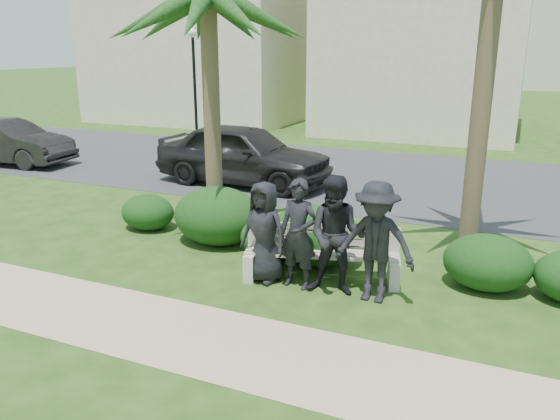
{
  "coord_description": "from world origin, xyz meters",
  "views": [
    {
      "loc": [
        3.08,
        -7.05,
        3.53
      ],
      "look_at": [
        -0.45,
        1.0,
        0.92
      ],
      "focal_mm": 35.0,
      "sensor_mm": 36.0,
      "label": 1
    }
  ],
  "objects_px": {
    "park_bench": "(322,258)",
    "car_a": "(243,154)",
    "car_b": "(8,142)",
    "man_b": "(298,234)",
    "man_d": "(376,242)",
    "man_a": "(264,232)",
    "street_lamp": "(194,64)",
    "man_c": "(337,236)"
  },
  "relations": [
    {
      "from": "man_a",
      "to": "man_c",
      "type": "distance_m",
      "value": 1.18
    },
    {
      "from": "car_b",
      "to": "street_lamp",
      "type": "bearing_deg",
      "value": -26.55
    },
    {
      "from": "man_c",
      "to": "man_d",
      "type": "height_order",
      "value": "man_c"
    },
    {
      "from": "street_lamp",
      "to": "park_bench",
      "type": "bearing_deg",
      "value": -50.42
    },
    {
      "from": "man_d",
      "to": "car_b",
      "type": "relative_size",
      "value": 0.43
    },
    {
      "from": "man_b",
      "to": "car_b",
      "type": "height_order",
      "value": "man_b"
    },
    {
      "from": "man_b",
      "to": "car_a",
      "type": "height_order",
      "value": "man_b"
    },
    {
      "from": "car_b",
      "to": "man_d",
      "type": "bearing_deg",
      "value": -116.5
    },
    {
      "from": "street_lamp",
      "to": "man_d",
      "type": "relative_size",
      "value": 2.41
    },
    {
      "from": "man_a",
      "to": "man_c",
      "type": "bearing_deg",
      "value": 9.9
    },
    {
      "from": "street_lamp",
      "to": "man_a",
      "type": "bearing_deg",
      "value": -53.83
    },
    {
      "from": "man_c",
      "to": "street_lamp",
      "type": "bearing_deg",
      "value": 121.5
    },
    {
      "from": "man_b",
      "to": "man_d",
      "type": "xyz_separation_m",
      "value": [
        1.18,
        -0.0,
        0.04
      ]
    },
    {
      "from": "street_lamp",
      "to": "car_b",
      "type": "distance_m",
      "value": 7.7
    },
    {
      "from": "car_b",
      "to": "park_bench",
      "type": "bearing_deg",
      "value": -116.43
    },
    {
      "from": "man_c",
      "to": "man_b",
      "type": "bearing_deg",
      "value": 171.75
    },
    {
      "from": "man_b",
      "to": "car_a",
      "type": "xyz_separation_m",
      "value": [
        -3.82,
        5.59,
        -0.03
      ]
    },
    {
      "from": "park_bench",
      "to": "man_d",
      "type": "bearing_deg",
      "value": -37.42
    },
    {
      "from": "man_b",
      "to": "man_d",
      "type": "height_order",
      "value": "man_d"
    },
    {
      "from": "car_a",
      "to": "man_b",
      "type": "bearing_deg",
      "value": -142.83
    },
    {
      "from": "car_b",
      "to": "car_a",
      "type": "bearing_deg",
      "value": -91.17
    },
    {
      "from": "man_a",
      "to": "park_bench",
      "type": "bearing_deg",
      "value": 33.53
    },
    {
      "from": "man_b",
      "to": "car_a",
      "type": "relative_size",
      "value": 0.35
    },
    {
      "from": "street_lamp",
      "to": "car_a",
      "type": "height_order",
      "value": "street_lamp"
    },
    {
      "from": "man_b",
      "to": "car_a",
      "type": "distance_m",
      "value": 6.77
    },
    {
      "from": "park_bench",
      "to": "man_c",
      "type": "relative_size",
      "value": 1.41
    },
    {
      "from": "man_a",
      "to": "car_a",
      "type": "distance_m",
      "value": 6.46
    },
    {
      "from": "street_lamp",
      "to": "car_b",
      "type": "relative_size",
      "value": 1.02
    },
    {
      "from": "man_a",
      "to": "car_a",
      "type": "bearing_deg",
      "value": 130.39
    },
    {
      "from": "man_c",
      "to": "park_bench",
      "type": "bearing_deg",
      "value": 125.04
    },
    {
      "from": "man_d",
      "to": "car_a",
      "type": "xyz_separation_m",
      "value": [
        -5.01,
        5.59,
        -0.07
      ]
    },
    {
      "from": "park_bench",
      "to": "car_a",
      "type": "height_order",
      "value": "car_a"
    },
    {
      "from": "park_bench",
      "to": "man_c",
      "type": "distance_m",
      "value": 0.72
    },
    {
      "from": "park_bench",
      "to": "man_b",
      "type": "xyz_separation_m",
      "value": [
        -0.26,
        -0.36,
        0.47
      ]
    },
    {
      "from": "street_lamp",
      "to": "man_b",
      "type": "distance_m",
      "value": 15.15
    },
    {
      "from": "man_c",
      "to": "car_a",
      "type": "height_order",
      "value": "man_c"
    },
    {
      "from": "street_lamp",
      "to": "man_b",
      "type": "bearing_deg",
      "value": -52.09
    },
    {
      "from": "street_lamp",
      "to": "man_b",
      "type": "xyz_separation_m",
      "value": [
        9.22,
        -11.83,
        -2.1
      ]
    },
    {
      "from": "park_bench",
      "to": "car_a",
      "type": "distance_m",
      "value": 6.65
    },
    {
      "from": "man_a",
      "to": "man_b",
      "type": "relative_size",
      "value": 0.95
    },
    {
      "from": "man_d",
      "to": "car_a",
      "type": "bearing_deg",
      "value": 133.82
    },
    {
      "from": "street_lamp",
      "to": "man_c",
      "type": "bearing_deg",
      "value": -50.3
    }
  ]
}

